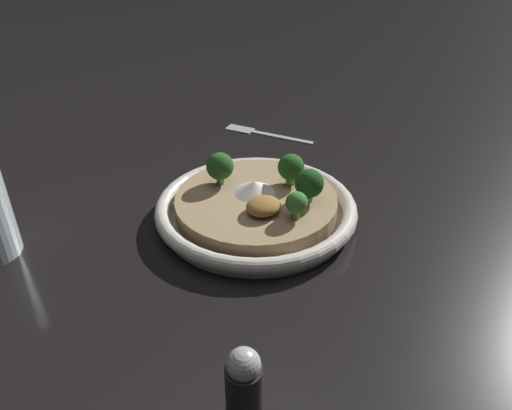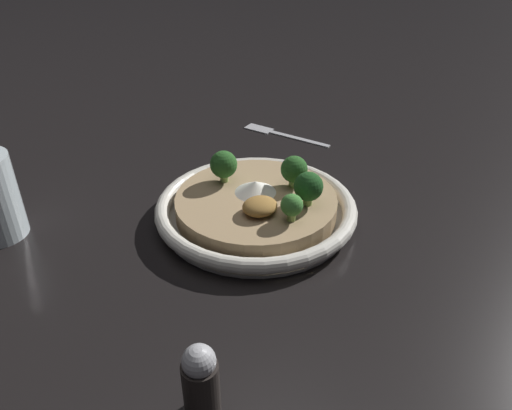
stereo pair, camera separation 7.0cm
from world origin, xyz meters
TOP-DOWN VIEW (x-y plane):
  - ground_plane at (0.00, 0.00)m, footprint 6.00×6.00m
  - risotto_bowl at (0.00, 0.00)m, footprint 0.28×0.28m
  - cheese_sprinkle at (-0.01, -0.01)m, footprint 0.06×0.06m
  - crispy_onion_garnish at (0.02, 0.04)m, footprint 0.05×0.04m
  - broccoli_left at (-0.06, 0.01)m, footprint 0.04×0.04m
  - broccoli_back_left at (-0.04, 0.06)m, footprint 0.04×0.04m
  - broccoli_front at (0.01, -0.06)m, footprint 0.04×0.04m
  - broccoli_back at (0.00, 0.07)m, footprint 0.03×0.03m
  - fork_utensil at (-0.21, -0.21)m, footprint 0.08×0.17m
  - pepper_shaker at (0.23, 0.22)m, footprint 0.03×0.03m

SIDE VIEW (x-z plane):
  - ground_plane at x=0.00m, z-range 0.00..0.00m
  - fork_utensil at x=-0.21m, z-range 0.00..0.00m
  - risotto_bowl at x=0.00m, z-range 0.00..0.04m
  - pepper_shaker at x=0.23m, z-range 0.00..0.08m
  - cheese_sprinkle at x=-0.01m, z-range 0.04..0.05m
  - crispy_onion_garnish at x=0.02m, z-range 0.04..0.06m
  - broccoli_back at x=0.00m, z-range 0.04..0.08m
  - broccoli_left at x=-0.06m, z-range 0.04..0.09m
  - broccoli_front at x=0.01m, z-range 0.04..0.09m
  - broccoli_back_left at x=-0.04m, z-range 0.04..0.09m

